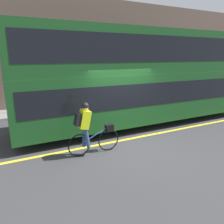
# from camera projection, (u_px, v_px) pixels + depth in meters

# --- Properties ---
(ground_plane) EXTENTS (80.00, 80.00, 0.00)m
(ground_plane) POSITION_uv_depth(u_px,v_px,m) (128.00, 142.00, 7.72)
(ground_plane) COLOR #38383A
(road_center_line) EXTENTS (50.00, 0.14, 0.01)m
(road_center_line) POSITION_uv_depth(u_px,v_px,m) (125.00, 140.00, 7.91)
(road_center_line) COLOR yellow
(road_center_line) RESTS_ON ground_plane
(sidewalk_curb) EXTENTS (60.00, 1.89, 0.11)m
(sidewalk_curb) POSITION_uv_depth(u_px,v_px,m) (77.00, 107.00, 12.67)
(sidewalk_curb) COLOR gray
(sidewalk_curb) RESTS_ON ground_plane
(building_facade) EXTENTS (60.00, 0.30, 6.28)m
(building_facade) POSITION_uv_depth(u_px,v_px,m) (69.00, 52.00, 12.84)
(building_facade) COLOR brown
(building_facade) RESTS_ON ground_plane
(bus) EXTENTS (10.68, 2.43, 3.97)m
(bus) POSITION_uv_depth(u_px,v_px,m) (142.00, 74.00, 9.31)
(bus) COLOR black
(bus) RESTS_ON ground_plane
(cyclist_on_bike) EXTENTS (1.68, 0.32, 1.65)m
(cyclist_on_bike) POSITION_uv_depth(u_px,v_px,m) (89.00, 127.00, 6.53)
(cyclist_on_bike) COLOR black
(cyclist_on_bike) RESTS_ON ground_plane
(trash_bin) EXTENTS (0.56, 0.56, 0.92)m
(trash_bin) POSITION_uv_depth(u_px,v_px,m) (142.00, 93.00, 14.39)
(trash_bin) COLOR #515156
(trash_bin) RESTS_ON sidewalk_curb
(street_sign_post) EXTENTS (0.36, 0.09, 2.43)m
(street_sign_post) POSITION_uv_depth(u_px,v_px,m) (22.00, 86.00, 10.96)
(street_sign_post) COLOR #59595B
(street_sign_post) RESTS_ON sidewalk_curb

